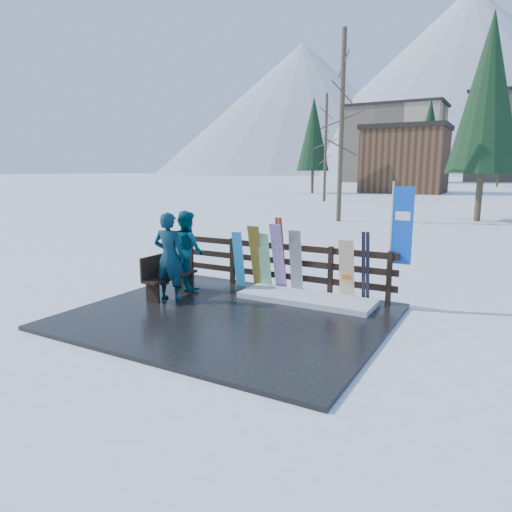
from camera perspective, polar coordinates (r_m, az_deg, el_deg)
The scene contains 19 objects.
ground at distance 9.19m, azimuth -3.39°, elevation -7.74°, with size 700.00×700.00×0.00m, color white.
deck at distance 9.17m, azimuth -3.39°, elevation -7.50°, with size 6.00×5.00×0.08m, color black.
fence at distance 10.85m, azimuth 2.84°, elevation -0.83°, with size 5.60×0.10×1.15m.
snow_patch at distance 10.06m, azimuth 6.30°, elevation -5.30°, with size 2.96×1.00×0.12m, color white.
bench at distance 10.56m, azimuth -10.96°, elevation -2.12°, with size 0.41×1.50×0.97m.
snowboard_0 at distance 11.12m, azimuth -2.18°, elevation -0.40°, with size 0.26×0.03×1.38m, color #29A7ED.
snowboard_1 at distance 10.77m, azimuth 1.10°, elevation -0.73°, with size 0.28×0.03×1.40m, color silver.
snowboard_2 at distance 10.86m, azimuth 0.05°, elevation -0.19°, with size 0.30×0.03×1.58m, color yellow.
snowboard_3 at distance 10.58m, azimuth 2.81°, elevation -0.25°, with size 0.28×0.03×1.67m, color silver.
snowboard_4 at distance 10.41m, azimuth 5.01°, elevation -0.83°, with size 0.29×0.03×1.52m, color black.
snowboard_5 at distance 10.00m, azimuth 11.26°, elevation -1.85°, with size 0.33×0.03×1.39m, color white.
ski_pair_a at distance 10.62m, azimuth 3.15°, elevation 0.15°, with size 0.16×0.35×1.77m.
ski_pair_b at distance 9.94m, azimuth 13.53°, elevation -1.45°, with size 0.17×0.25×1.57m.
rental_flag at distance 9.85m, azimuth 17.50°, elevation 3.10°, with size 0.45×0.04×2.60m.
person_front at distance 10.09m, azimuth -10.80°, elevation -0.08°, with size 0.71×0.46×1.94m, color #10454D.
person_back at distance 11.04m, azimuth -8.63°, elevation 0.77°, with size 0.92×0.71×1.89m, color #0A5666.
resort_buildings at distance 122.98m, azimuth 28.27°, elevation 12.64°, with size 73.00×87.60×22.60m.
trees at distance 53.67m, azimuth 28.70°, elevation 12.61°, with size 42.19×68.83×13.39m.
mountains at distance 339.40m, azimuth 27.81°, elevation 17.49°, with size 520.00×260.00×120.00m.
Camera 1 is at (4.73, -7.32, 2.90)m, focal length 32.00 mm.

